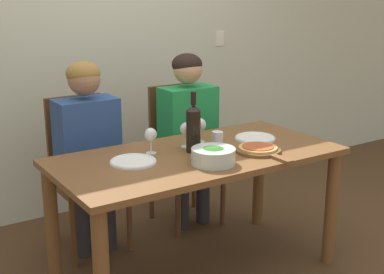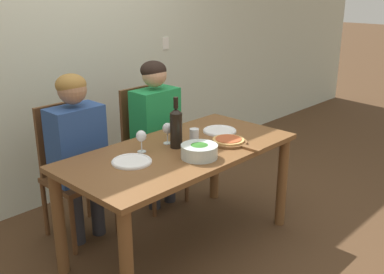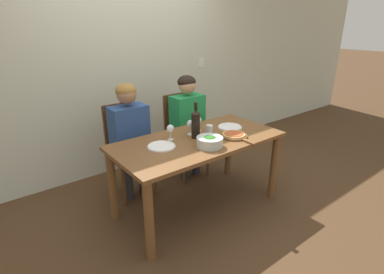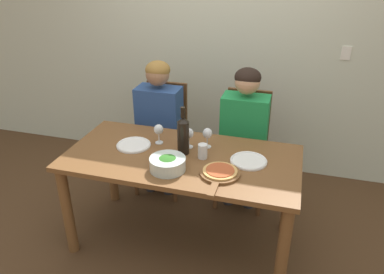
{
  "view_description": "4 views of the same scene",
  "coord_description": "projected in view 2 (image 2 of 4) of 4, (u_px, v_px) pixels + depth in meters",
  "views": [
    {
      "loc": [
        -1.62,
        -2.42,
        1.66
      ],
      "look_at": [
        -0.03,
        0.01,
        0.85
      ],
      "focal_mm": 50.0,
      "sensor_mm": 36.0,
      "label": 1
    },
    {
      "loc": [
        -2.02,
        -2.02,
        1.81
      ],
      "look_at": [
        0.09,
        -0.02,
        0.82
      ],
      "focal_mm": 42.0,
      "sensor_mm": 36.0,
      "label": 2
    },
    {
      "loc": [
        -1.67,
        -2.07,
        1.81
      ],
      "look_at": [
        -0.09,
        -0.02,
        0.8
      ],
      "focal_mm": 28.0,
      "sensor_mm": 36.0,
      "label": 3
    },
    {
      "loc": [
        0.71,
        -2.19,
        2.04
      ],
      "look_at": [
        0.05,
        0.09,
        0.86
      ],
      "focal_mm": 35.0,
      "sensor_mm": 36.0,
      "label": 4
    }
  ],
  "objects": [
    {
      "name": "dining_table",
      "position": [
        181.0,
        165.0,
        3.08
      ],
      "size": [
        1.64,
        0.81,
        0.75
      ],
      "color": "brown",
      "rests_on": "ground"
    },
    {
      "name": "person_woman",
      "position": [
        78.0,
        143.0,
        3.17
      ],
      "size": [
        0.47,
        0.51,
        1.24
      ],
      "color": "#28282D",
      "rests_on": "ground"
    },
    {
      "name": "dinner_plate_left",
      "position": [
        132.0,
        161.0,
        2.8
      ],
      "size": [
        0.25,
        0.25,
        0.02
      ],
      "color": "white",
      "rests_on": "dining_table"
    },
    {
      "name": "back_wall",
      "position": [
        66.0,
        43.0,
        3.72
      ],
      "size": [
        10.0,
        0.06,
        2.7
      ],
      "color": "beige",
      "rests_on": "ground"
    },
    {
      "name": "wine_glass_centre",
      "position": [
        167.0,
        129.0,
        3.11
      ],
      "size": [
        0.07,
        0.07,
        0.15
      ],
      "color": "silver",
      "rests_on": "dining_table"
    },
    {
      "name": "person_man",
      "position": [
        157.0,
        121.0,
        3.68
      ],
      "size": [
        0.47,
        0.51,
        1.24
      ],
      "color": "#28282D",
      "rests_on": "ground"
    },
    {
      "name": "broccoli_bowl",
      "position": [
        199.0,
        151.0,
        2.88
      ],
      "size": [
        0.24,
        0.24,
        0.09
      ],
      "color": "silver",
      "rests_on": "dining_table"
    },
    {
      "name": "chair_right",
      "position": [
        148.0,
        143.0,
        3.83
      ],
      "size": [
        0.42,
        0.42,
        0.99
      ],
      "color": "brown",
      "rests_on": "ground"
    },
    {
      "name": "pizza_on_board",
      "position": [
        230.0,
        141.0,
        3.14
      ],
      "size": [
        0.26,
        0.4,
        0.04
      ],
      "color": "brown",
      "rests_on": "dining_table"
    },
    {
      "name": "dinner_plate_right",
      "position": [
        220.0,
        131.0,
        3.39
      ],
      "size": [
        0.25,
        0.25,
        0.02
      ],
      "color": "white",
      "rests_on": "dining_table"
    },
    {
      "name": "wine_bottle",
      "position": [
        176.0,
        127.0,
        3.02
      ],
      "size": [
        0.08,
        0.08,
        0.35
      ],
      "color": "black",
      "rests_on": "dining_table"
    },
    {
      "name": "wine_glass_left",
      "position": [
        141.0,
        137.0,
        2.95
      ],
      "size": [
        0.07,
        0.07,
        0.15
      ],
      "color": "silver",
      "rests_on": "dining_table"
    },
    {
      "name": "water_tumbler",
      "position": [
        194.0,
        136.0,
        3.14
      ],
      "size": [
        0.07,
        0.07,
        0.1
      ],
      "color": "silver",
      "rests_on": "dining_table"
    },
    {
      "name": "wine_glass_right",
      "position": [
        177.0,
        124.0,
        3.22
      ],
      "size": [
        0.07,
        0.07,
        0.15
      ],
      "color": "silver",
      "rests_on": "dining_table"
    },
    {
      "name": "chair_left",
      "position": [
        72.0,
        167.0,
        3.32
      ],
      "size": [
        0.42,
        0.42,
        0.99
      ],
      "color": "brown",
      "rests_on": "ground"
    },
    {
      "name": "ground_plane",
      "position": [
        181.0,
        245.0,
        3.29
      ],
      "size": [
        40.0,
        40.0,
        0.0
      ],
      "primitive_type": "plane",
      "color": "#4C331E"
    }
  ]
}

